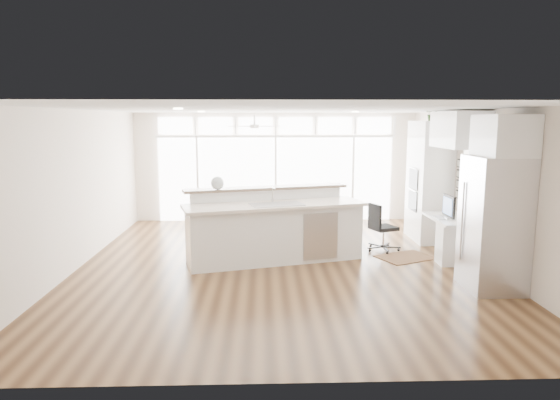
{
  "coord_description": "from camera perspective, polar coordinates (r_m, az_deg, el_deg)",
  "views": [
    {
      "loc": [
        -0.31,
        -8.48,
        2.53
      ],
      "look_at": [
        -0.0,
        0.6,
        1.06
      ],
      "focal_mm": 32.0,
      "sensor_mm": 36.0,
      "label": 1
    }
  ],
  "objects": [
    {
      "name": "upper_cabinets",
      "position": [
        9.45,
        19.86,
        7.56
      ],
      "size": [
        0.64,
        1.3,
        0.64
      ],
      "primitive_type": "cube",
      "color": "white",
      "rests_on": "wall_right"
    },
    {
      "name": "fridge_cabinet",
      "position": [
        7.94,
        24.25,
        6.74
      ],
      "size": [
        0.64,
        0.9,
        0.6
      ],
      "primitive_type": "cube",
      "color": "white",
      "rests_on": "wall_right"
    },
    {
      "name": "keyboard",
      "position": [
        9.51,
        17.72,
        -1.93
      ],
      "size": [
        0.13,
        0.35,
        0.02
      ],
      "primitive_type": "cube",
      "rotation": [
        0.0,
        0.0,
        0.01
      ],
      "color": "silver",
      "rests_on": "desk_nook"
    },
    {
      "name": "desk_nook",
      "position": [
        9.67,
        19.01,
        -4.16
      ],
      "size": [
        0.72,
        1.3,
        0.76
      ],
      "primitive_type": "cube",
      "color": "white",
      "rests_on": "floor"
    },
    {
      "name": "fishbowl",
      "position": [
        9.0,
        -7.16,
        1.94
      ],
      "size": [
        0.29,
        0.29,
        0.24
      ],
      "primitive_type": "sphere",
      "rotation": [
        0.0,
        0.0,
        0.23
      ],
      "color": "silver",
      "rests_on": "kitchen_island"
    },
    {
      "name": "wall_left",
      "position": [
        9.14,
        -22.36,
        1.08
      ],
      "size": [
        0.04,
        8.0,
        2.7
      ],
      "primitive_type": "cube",
      "color": "silver",
      "rests_on": "floor"
    },
    {
      "name": "desk_window",
      "position": [
        9.6,
        21.21,
        2.71
      ],
      "size": [
        0.04,
        0.85,
        0.85
      ],
      "primitive_type": "cube",
      "color": "white",
      "rests_on": "wall_right"
    },
    {
      "name": "oven_cabinet",
      "position": [
        10.93,
        16.66,
        2.08
      ],
      "size": [
        0.64,
        1.2,
        2.5
      ],
      "primitive_type": "cube",
      "color": "white",
      "rests_on": "floor"
    },
    {
      "name": "office_chair",
      "position": [
        9.9,
        11.75,
        -3.08
      ],
      "size": [
        0.6,
        0.58,
        0.92
      ],
      "primitive_type": "cube",
      "rotation": [
        0.0,
        0.0,
        0.36
      ],
      "color": "black",
      "rests_on": "floor"
    },
    {
      "name": "wall_back",
      "position": [
        12.54,
        -0.51,
        3.79
      ],
      "size": [
        7.0,
        0.04,
        2.7
      ],
      "primitive_type": "cube",
      "color": "silver",
      "rests_on": "floor"
    },
    {
      "name": "recessed_lights",
      "position": [
        8.69,
        0.11,
        10.18
      ],
      "size": [
        3.4,
        3.0,
        0.02
      ],
      "primitive_type": "cube",
      "color": "beige",
      "rests_on": "ceiling"
    },
    {
      "name": "wall_front",
      "position": [
        4.64,
        1.96,
        -5.51
      ],
      "size": [
        7.0,
        0.04,
        2.7
      ],
      "primitive_type": "cube",
      "color": "silver",
      "rests_on": "floor"
    },
    {
      "name": "potted_plant",
      "position": [
        10.85,
        17.0,
        9.27
      ],
      "size": [
        0.29,
        0.32,
        0.24
      ],
      "primitive_type": "imported",
      "rotation": [
        0.0,
        0.0,
        -0.06
      ],
      "color": "#2E4F22",
      "rests_on": "oven_cabinet"
    },
    {
      "name": "ceiling",
      "position": [
        8.49,
        0.16,
        10.34
      ],
      "size": [
        7.0,
        8.0,
        0.02
      ],
      "primitive_type": "cube",
      "color": "white",
      "rests_on": "wall_back"
    },
    {
      "name": "glass_wall",
      "position": [
        12.51,
        -0.5,
        2.39
      ],
      "size": [
        5.8,
        0.06,
        2.08
      ],
      "primitive_type": "cube",
      "color": "white",
      "rests_on": "wall_back"
    },
    {
      "name": "ceiling_fan",
      "position": [
        11.28,
        -2.93,
        8.92
      ],
      "size": [
        1.16,
        1.16,
        0.32
      ],
      "primitive_type": "cube",
      "color": "silver",
      "rests_on": "ceiling"
    },
    {
      "name": "wall_right",
      "position": [
        9.37,
        22.08,
        1.28
      ],
      "size": [
        0.04,
        8.0,
        2.7
      ],
      "primitive_type": "cube",
      "color": "silver",
      "rests_on": "floor"
    },
    {
      "name": "framed_photos",
      "position": [
        10.19,
        19.81,
        2.28
      ],
      "size": [
        0.06,
        0.22,
        0.8
      ],
      "primitive_type": "cube",
      "color": "black",
      "rests_on": "wall_right"
    },
    {
      "name": "monitor",
      "position": [
        9.53,
        18.75,
        -0.67
      ],
      "size": [
        0.09,
        0.52,
        0.44
      ],
      "primitive_type": "cube",
      "rotation": [
        0.0,
        0.0,
        -0.0
      ],
      "color": "black",
      "rests_on": "desk_nook"
    },
    {
      "name": "floor",
      "position": [
        8.86,
        0.15,
        -7.47
      ],
      "size": [
        7.0,
        8.0,
        0.02
      ],
      "primitive_type": "cube",
      "color": "#3F2613",
      "rests_on": "ground"
    },
    {
      "name": "kitchen_island",
      "position": [
        8.96,
        -0.61,
        -2.96
      ],
      "size": [
        3.44,
        2.04,
        1.29
      ],
      "primitive_type": "cube",
      "rotation": [
        0.0,
        0.0,
        0.27
      ],
      "color": "white",
      "rests_on": "floor"
    },
    {
      "name": "refrigerator",
      "position": [
        8.05,
        23.26,
        -2.51
      ],
      "size": [
        0.76,
        0.9,
        2.0
      ],
      "primitive_type": "cube",
      "color": "silver",
      "rests_on": "floor"
    },
    {
      "name": "transom_row",
      "position": [
        12.42,
        -0.51,
        8.49
      ],
      "size": [
        5.9,
        0.06,
        0.4
      ],
      "primitive_type": "cube",
      "color": "white",
      "rests_on": "wall_back"
    },
    {
      "name": "rug",
      "position": [
        9.58,
        14.15,
        -6.36
      ],
      "size": [
        1.18,
        1.05,
        0.01
      ],
      "primitive_type": "cube",
      "rotation": [
        0.0,
        0.0,
        0.43
      ],
      "color": "#3A2112",
      "rests_on": "floor"
    }
  ]
}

